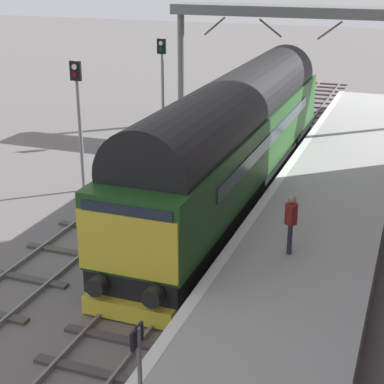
# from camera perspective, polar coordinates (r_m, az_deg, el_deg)

# --- Properties ---
(ground_plane) EXTENTS (140.00, 140.00, 0.00)m
(ground_plane) POSITION_cam_1_polar(r_m,az_deg,el_deg) (18.77, -0.91, -6.08)
(ground_plane) COLOR slate
(ground_plane) RESTS_ON ground
(track_main) EXTENTS (2.50, 60.00, 0.15)m
(track_main) POSITION_cam_1_polar(r_m,az_deg,el_deg) (18.75, -0.92, -5.93)
(track_main) COLOR slate
(track_main) RESTS_ON ground
(track_adjacent_west) EXTENTS (2.50, 60.00, 0.15)m
(track_adjacent_west) POSITION_cam_1_polar(r_m,az_deg,el_deg) (20.19, -10.41, -4.25)
(track_adjacent_west) COLOR slate
(track_adjacent_west) RESTS_ON ground
(station_platform) EXTENTS (4.00, 44.00, 1.01)m
(station_platform) POSITION_cam_1_polar(r_m,az_deg,el_deg) (17.70, 10.07, -6.37)
(station_platform) COLOR #A4A5A3
(station_platform) RESTS_ON ground
(diesel_locomotive) EXTENTS (2.74, 18.54, 4.68)m
(diesel_locomotive) POSITION_cam_1_polar(r_m,az_deg,el_deg) (22.70, 4.03, 5.39)
(diesel_locomotive) COLOR black
(diesel_locomotive) RESTS_ON ground
(signal_post_mid) EXTENTS (0.44, 0.22, 5.01)m
(signal_post_mid) POSITION_cam_1_polar(r_m,az_deg,el_deg) (23.55, -10.39, 7.17)
(signal_post_mid) COLOR gray
(signal_post_mid) RESTS_ON ground
(signal_post_far) EXTENTS (0.44, 0.22, 4.91)m
(signal_post_far) POSITION_cam_1_polar(r_m,az_deg,el_deg) (30.53, -2.75, 10.44)
(signal_post_far) COLOR gray
(signal_post_far) RESTS_ON ground
(platform_number_sign) EXTENTS (0.10, 0.44, 1.60)m
(platform_number_sign) POSITION_cam_1_polar(r_m,az_deg,el_deg) (11.04, -4.97, -14.64)
(platform_number_sign) COLOR slate
(platform_number_sign) RESTS_ON station_platform
(waiting_passenger) EXTENTS (0.40, 0.50, 1.64)m
(waiting_passenger) POSITION_cam_1_polar(r_m,az_deg,el_deg) (16.65, 9.12, -2.43)
(waiting_passenger) COLOR #2B2D41
(waiting_passenger) RESTS_ON station_platform
(overhead_footbridge) EXTENTS (12.86, 2.00, 6.34)m
(overhead_footbridge) POSITION_cam_1_polar(r_m,az_deg,el_deg) (31.53, 9.97, 15.50)
(overhead_footbridge) COLOR slate
(overhead_footbridge) RESTS_ON ground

